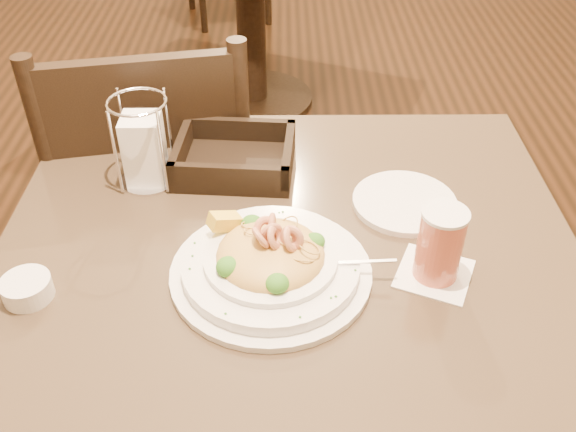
{
  "coord_description": "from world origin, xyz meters",
  "views": [
    {
      "loc": [
        -0.01,
        -0.7,
        1.38
      ],
      "look_at": [
        0.0,
        0.02,
        0.81
      ],
      "focal_mm": 40.0,
      "sensor_mm": 36.0,
      "label": 1
    }
  ],
  "objects_px": {
    "drink_glass": "(440,245)",
    "napkin_caddy": "(144,148)",
    "side_plate": "(404,202)",
    "pasta_bowl": "(270,261)",
    "dining_chair_near": "(160,204)",
    "butter_ramekin": "(27,289)",
    "main_table": "(288,366)",
    "bread_basket": "(235,159)"
  },
  "relations": [
    {
      "from": "drink_glass",
      "to": "napkin_caddy",
      "type": "bearing_deg",
      "value": 152.0
    },
    {
      "from": "drink_glass",
      "to": "side_plate",
      "type": "bearing_deg",
      "value": 96.4
    },
    {
      "from": "pasta_bowl",
      "to": "side_plate",
      "type": "xyz_separation_m",
      "value": [
        0.22,
        0.17,
        -0.02
      ]
    },
    {
      "from": "dining_chair_near",
      "to": "napkin_caddy",
      "type": "relative_size",
      "value": 5.88
    },
    {
      "from": "dining_chair_near",
      "to": "butter_ramekin",
      "type": "relative_size",
      "value": 13.31
    },
    {
      "from": "napkin_caddy",
      "to": "butter_ramekin",
      "type": "height_order",
      "value": "napkin_caddy"
    },
    {
      "from": "side_plate",
      "to": "drink_glass",
      "type": "bearing_deg",
      "value": -83.6
    },
    {
      "from": "main_table",
      "to": "drink_glass",
      "type": "distance_m",
      "value": 0.36
    },
    {
      "from": "dining_chair_near",
      "to": "butter_ramekin",
      "type": "distance_m",
      "value": 0.58
    },
    {
      "from": "dining_chair_near",
      "to": "butter_ramekin",
      "type": "bearing_deg",
      "value": 71.03
    },
    {
      "from": "main_table",
      "to": "bread_basket",
      "type": "relative_size",
      "value": 4.14
    },
    {
      "from": "drink_glass",
      "to": "side_plate",
      "type": "height_order",
      "value": "drink_glass"
    },
    {
      "from": "main_table",
      "to": "pasta_bowl",
      "type": "bearing_deg",
      "value": -145.61
    },
    {
      "from": "main_table",
      "to": "drink_glass",
      "type": "height_order",
      "value": "drink_glass"
    },
    {
      "from": "side_plate",
      "to": "bread_basket",
      "type": "bearing_deg",
      "value": 158.94
    },
    {
      "from": "bread_basket",
      "to": "napkin_caddy",
      "type": "bearing_deg",
      "value": -166.54
    },
    {
      "from": "side_plate",
      "to": "butter_ramekin",
      "type": "bearing_deg",
      "value": -159.72
    },
    {
      "from": "dining_chair_near",
      "to": "side_plate",
      "type": "xyz_separation_m",
      "value": [
        0.48,
        -0.31,
        0.24
      ]
    },
    {
      "from": "main_table",
      "to": "pasta_bowl",
      "type": "relative_size",
      "value": 2.76
    },
    {
      "from": "pasta_bowl",
      "to": "side_plate",
      "type": "distance_m",
      "value": 0.28
    },
    {
      "from": "dining_chair_near",
      "to": "side_plate",
      "type": "relative_size",
      "value": 5.39
    },
    {
      "from": "pasta_bowl",
      "to": "drink_glass",
      "type": "height_order",
      "value": "drink_glass"
    },
    {
      "from": "dining_chair_near",
      "to": "side_plate",
      "type": "height_order",
      "value": "dining_chair_near"
    },
    {
      "from": "drink_glass",
      "to": "side_plate",
      "type": "distance_m",
      "value": 0.18
    },
    {
      "from": "bread_basket",
      "to": "dining_chair_near",
      "type": "bearing_deg",
      "value": 133.74
    },
    {
      "from": "bread_basket",
      "to": "butter_ramekin",
      "type": "distance_m",
      "value": 0.42
    },
    {
      "from": "side_plate",
      "to": "pasta_bowl",
      "type": "bearing_deg",
      "value": -142.98
    },
    {
      "from": "pasta_bowl",
      "to": "drink_glass",
      "type": "distance_m",
      "value": 0.24
    },
    {
      "from": "main_table",
      "to": "pasta_bowl",
      "type": "distance_m",
      "value": 0.26
    },
    {
      "from": "dining_chair_near",
      "to": "pasta_bowl",
      "type": "distance_m",
      "value": 0.61
    },
    {
      "from": "napkin_caddy",
      "to": "side_plate",
      "type": "bearing_deg",
      "value": -9.74
    },
    {
      "from": "pasta_bowl",
      "to": "bread_basket",
      "type": "height_order",
      "value": "pasta_bowl"
    },
    {
      "from": "bread_basket",
      "to": "side_plate",
      "type": "relative_size",
      "value": 1.26
    },
    {
      "from": "bread_basket",
      "to": "napkin_caddy",
      "type": "xyz_separation_m",
      "value": [
        -0.15,
        -0.04,
        0.05
      ]
    },
    {
      "from": "main_table",
      "to": "butter_ramekin",
      "type": "height_order",
      "value": "butter_ramekin"
    },
    {
      "from": "side_plate",
      "to": "butter_ramekin",
      "type": "xyz_separation_m",
      "value": [
        -0.56,
        -0.21,
        0.01
      ]
    },
    {
      "from": "pasta_bowl",
      "to": "butter_ramekin",
      "type": "distance_m",
      "value": 0.34
    },
    {
      "from": "pasta_bowl",
      "to": "napkin_caddy",
      "type": "height_order",
      "value": "napkin_caddy"
    },
    {
      "from": "drink_glass",
      "to": "bread_basket",
      "type": "bearing_deg",
      "value": 137.78
    },
    {
      "from": "drink_glass",
      "to": "butter_ramekin",
      "type": "distance_m",
      "value": 0.58
    },
    {
      "from": "napkin_caddy",
      "to": "butter_ramekin",
      "type": "relative_size",
      "value": 2.26
    },
    {
      "from": "drink_glass",
      "to": "dining_chair_near",
      "type": "bearing_deg",
      "value": 136.14
    }
  ]
}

